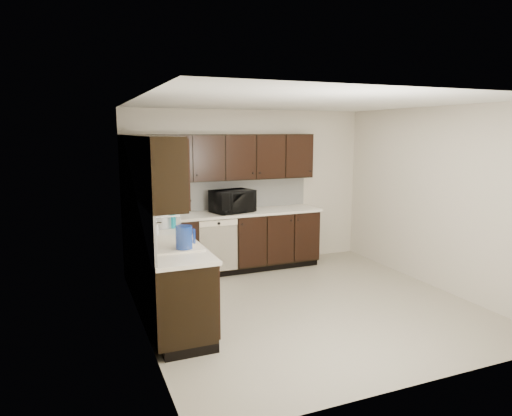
{
  "coord_description": "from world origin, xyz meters",
  "views": [
    {
      "loc": [
        -2.66,
        -4.83,
        2.17
      ],
      "look_at": [
        -0.44,
        0.6,
        1.17
      ],
      "focal_mm": 32.0,
      "sensor_mm": 36.0,
      "label": 1
    }
  ],
  "objects_px": {
    "storage_bin": "(161,221)",
    "blue_pitcher": "(184,238)",
    "microwave": "(232,201)",
    "sink": "(172,250)",
    "toaster_oven": "(141,211)"
  },
  "relations": [
    {
      "from": "toaster_oven",
      "to": "blue_pitcher",
      "type": "xyz_separation_m",
      "value": [
        0.14,
        -2.01,
        0.03
      ]
    },
    {
      "from": "blue_pitcher",
      "to": "sink",
      "type": "bearing_deg",
      "value": 101.53
    },
    {
      "from": "microwave",
      "to": "blue_pitcher",
      "type": "bearing_deg",
      "value": -135.77
    },
    {
      "from": "microwave",
      "to": "storage_bin",
      "type": "distance_m",
      "value": 1.41
    },
    {
      "from": "sink",
      "to": "blue_pitcher",
      "type": "height_order",
      "value": "sink"
    },
    {
      "from": "sink",
      "to": "microwave",
      "type": "bearing_deg",
      "value": 52.42
    },
    {
      "from": "sink",
      "to": "microwave",
      "type": "distance_m",
      "value": 2.12
    },
    {
      "from": "microwave",
      "to": "toaster_oven",
      "type": "xyz_separation_m",
      "value": [
        -1.36,
        0.06,
        -0.07
      ]
    },
    {
      "from": "storage_bin",
      "to": "blue_pitcher",
      "type": "relative_size",
      "value": 1.6
    },
    {
      "from": "storage_bin",
      "to": "blue_pitcher",
      "type": "distance_m",
      "value": 1.25
    },
    {
      "from": "sink",
      "to": "storage_bin",
      "type": "xyz_separation_m",
      "value": [
        0.07,
        0.97,
        0.14
      ]
    },
    {
      "from": "sink",
      "to": "toaster_oven",
      "type": "relative_size",
      "value": 2.62
    },
    {
      "from": "blue_pitcher",
      "to": "toaster_oven",
      "type": "bearing_deg",
      "value": 90.51
    },
    {
      "from": "microwave",
      "to": "storage_bin",
      "type": "relative_size",
      "value": 1.48
    },
    {
      "from": "storage_bin",
      "to": "blue_pitcher",
      "type": "xyz_separation_m",
      "value": [
        0.01,
        -1.25,
        0.05
      ]
    }
  ]
}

